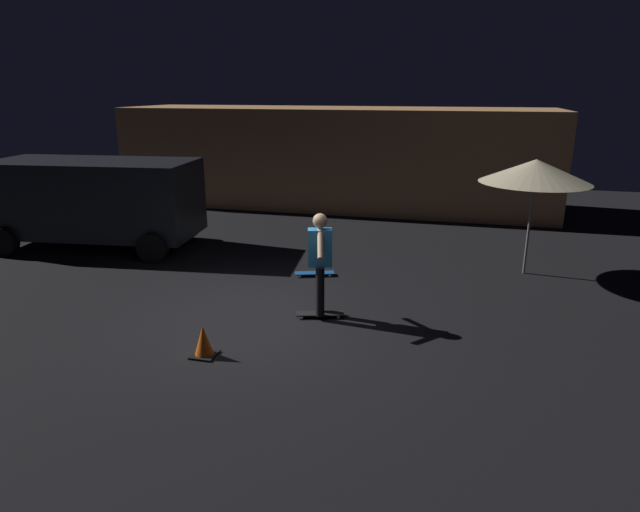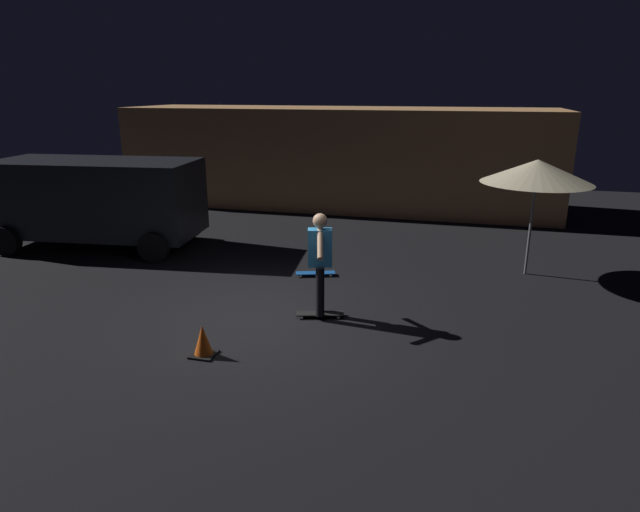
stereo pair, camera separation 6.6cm
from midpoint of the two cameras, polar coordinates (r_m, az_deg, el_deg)
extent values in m
plane|color=black|center=(8.88, -6.01, -6.70)|extent=(28.00, 28.00, 0.00)
cube|color=tan|center=(17.45, 1.96, 10.39)|extent=(13.29, 3.36, 3.02)
cube|color=black|center=(13.60, -22.23, 5.76)|extent=(4.78, 2.39, 1.70)
cube|color=black|center=(14.83, -30.06, 6.97)|extent=(0.25, 1.74, 0.64)
cylinder|color=black|center=(13.97, -30.06, 1.39)|extent=(0.68, 0.29, 0.66)
cylinder|color=black|center=(15.51, -25.65, 3.40)|extent=(0.68, 0.29, 0.66)
cylinder|color=black|center=(12.12, -16.95, 0.88)|extent=(0.68, 0.29, 0.66)
cylinder|color=black|center=(13.87, -13.54, 3.17)|extent=(0.68, 0.29, 0.66)
cylinder|color=slate|center=(11.44, 21.51, 3.46)|extent=(0.05, 0.05, 2.20)
cone|color=beige|center=(11.27, 22.06, 8.28)|extent=(2.10, 2.10, 0.45)
cube|color=black|center=(8.92, 0.21, -6.08)|extent=(0.81, 0.40, 0.02)
sphere|color=silver|center=(9.02, 2.12, -6.06)|extent=(0.05, 0.05, 0.05)
sphere|color=silver|center=(8.86, 2.17, -6.50)|extent=(0.05, 0.05, 0.05)
sphere|color=silver|center=(9.01, -1.71, -6.07)|extent=(0.05, 0.05, 0.05)
sphere|color=silver|center=(8.85, -1.74, -6.51)|extent=(0.05, 0.05, 0.05)
cube|color=#1959B2|center=(10.82, -0.31, -1.79)|extent=(0.80, 0.44, 0.02)
sphere|color=silver|center=(10.93, 1.23, -1.78)|extent=(0.05, 0.05, 0.05)
sphere|color=silver|center=(10.77, 1.31, -2.08)|extent=(0.05, 0.05, 0.05)
sphere|color=silver|center=(10.90, -1.91, -1.86)|extent=(0.05, 0.05, 0.05)
sphere|color=silver|center=(10.74, -1.88, -2.15)|extent=(0.05, 0.05, 0.05)
cylinder|color=black|center=(8.86, 0.21, -3.31)|extent=(0.14, 0.14, 0.82)
cylinder|color=black|center=(8.66, 0.22, -3.82)|extent=(0.14, 0.14, 0.82)
cube|color=#338CCC|center=(8.53, 0.22, 0.90)|extent=(0.42, 0.31, 0.60)
sphere|color=tan|center=(8.42, 0.22, 3.74)|extent=(0.23, 0.23, 0.23)
cylinder|color=tan|center=(8.70, 0.21, 2.25)|extent=(0.23, 0.55, 0.46)
cylinder|color=tan|center=(8.28, 0.24, 1.46)|extent=(0.23, 0.55, 0.46)
cube|color=black|center=(7.90, -11.89, -10.10)|extent=(0.34, 0.34, 0.03)
cone|color=#EA5914|center=(7.80, -11.99, -8.69)|extent=(0.28, 0.28, 0.46)
camera|label=1|loc=(0.03, -89.78, 0.07)|focal=30.37mm
camera|label=2|loc=(0.03, 90.22, -0.07)|focal=30.37mm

